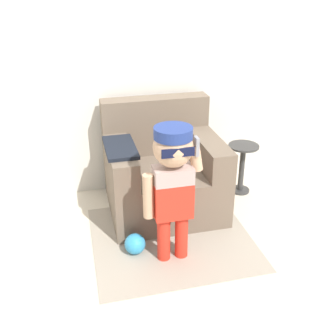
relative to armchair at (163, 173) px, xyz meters
The scene contains 7 objects.
ground_plane 0.48m from the armchair, 128.87° to the right, with size 10.00×10.00×0.00m, color beige.
wall_back 1.09m from the armchair, 112.26° to the left, with size 10.00×0.05×2.60m.
armchair is the anchor object (origin of this frame).
person_child 0.84m from the armchair, 97.83° to the right, with size 0.44×0.33×1.07m.
side_table 0.83m from the armchair, ahead, with size 0.30×0.30×0.50m.
rug 0.62m from the armchair, 95.44° to the right, with size 1.30×1.21×0.01m.
toy_ball 0.78m from the armchair, 120.65° to the right, with size 0.16×0.16×0.16m.
Camera 1 is at (-0.52, -2.86, 1.97)m, focal length 42.00 mm.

